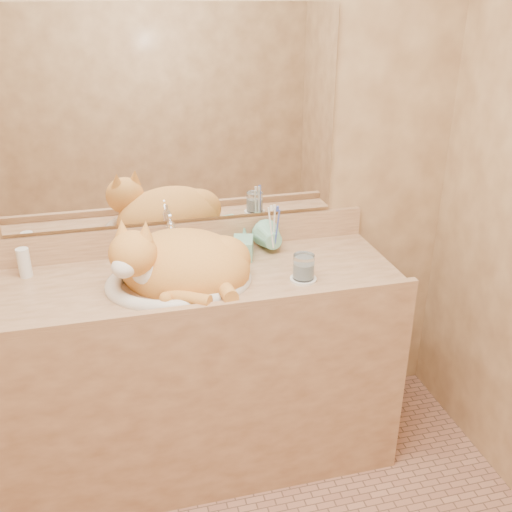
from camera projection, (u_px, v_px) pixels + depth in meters
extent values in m
cube|color=olive|center=(171.00, 155.00, 2.19)|extent=(2.40, 0.02, 2.50)
cube|color=white|center=(169.00, 119.00, 2.12)|extent=(1.30, 0.02, 0.80)
imported|color=#77BFA2|center=(242.00, 243.00, 2.20)|extent=(0.10, 0.10, 0.17)
imported|color=#77BFA2|center=(274.00, 243.00, 2.28)|extent=(0.13, 0.13, 0.11)
cylinder|color=white|center=(303.00, 279.00, 2.10)|extent=(0.10, 0.10, 0.01)
cylinder|color=white|center=(304.00, 267.00, 2.08)|extent=(0.08, 0.08, 0.09)
cylinder|color=white|center=(24.00, 263.00, 2.11)|extent=(0.05, 0.05, 0.11)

